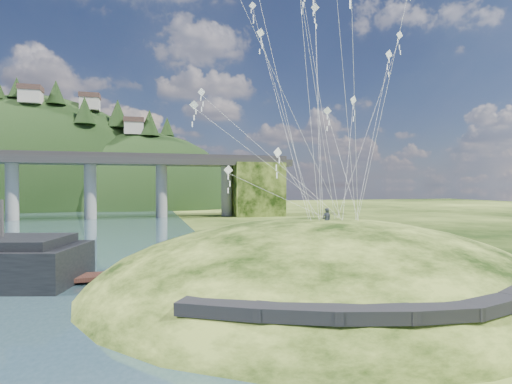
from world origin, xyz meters
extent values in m
plane|color=black|center=(0.00, 0.00, 0.00)|extent=(320.00, 320.00, 0.00)
ellipsoid|color=black|center=(8.00, 2.00, -1.50)|extent=(36.00, 32.00, 13.00)
cube|color=black|center=(-1.50, -8.00, 2.03)|extent=(4.32, 3.62, 0.71)
cube|color=black|center=(1.50, -9.65, 2.09)|extent=(4.10, 2.97, 0.61)
cube|color=black|center=(4.50, -10.65, 2.08)|extent=(3.85, 2.37, 0.62)
cube|color=black|center=(7.50, -11.10, 2.04)|extent=(3.62, 1.83, 0.66)
cube|color=black|center=(10.50, -10.90, 2.05)|extent=(3.82, 2.27, 0.68)
cylinder|color=gray|center=(-32.00, 70.00, 6.50)|extent=(2.60, 2.60, 13.00)
cylinder|color=gray|center=(-16.50, 70.00, 6.50)|extent=(2.60, 2.60, 13.00)
cylinder|color=gray|center=(-1.00, 70.00, 6.50)|extent=(2.60, 2.60, 13.00)
cylinder|color=gray|center=(14.50, 70.00, 6.50)|extent=(2.60, 2.60, 13.00)
cube|color=black|center=(22.00, 70.00, 6.50)|extent=(12.00, 11.00, 13.00)
ellipsoid|color=black|center=(-40.00, 126.00, -6.00)|extent=(96.00, 68.00, 88.00)
ellipsoid|color=black|center=(-5.00, 118.00, -10.00)|extent=(76.00, 56.00, 72.00)
cone|color=black|center=(-42.87, 114.06, 37.88)|extent=(4.97, 4.97, 6.54)
cone|color=black|center=(-31.40, 112.04, 36.68)|extent=(5.83, 5.83, 7.67)
cone|color=black|center=(-22.45, 107.08, 30.58)|extent=(6.47, 6.47, 8.51)
cone|color=black|center=(-13.22, 113.99, 31.23)|extent=(7.13, 7.13, 9.38)
cone|color=black|center=(-3.12, 109.03, 27.87)|extent=(6.56, 6.56, 8.63)
cone|color=black|center=(2.77, 114.63, 27.68)|extent=(4.88, 4.88, 6.42)
cube|color=beige|center=(-38.00, 110.00, 34.28)|extent=(6.00, 5.00, 4.00)
cube|color=#51362E|center=(-38.00, 110.00, 36.98)|extent=(6.40, 5.40, 1.60)
cube|color=beige|center=(-22.00, 116.00, 34.18)|extent=(6.00, 5.00, 4.00)
cube|color=#51362E|center=(-22.00, 116.00, 36.88)|extent=(6.40, 5.40, 1.60)
cube|color=beige|center=(-8.00, 110.00, 25.88)|extent=(6.00, 5.00, 4.00)
cube|color=#51362E|center=(-8.00, 110.00, 28.58)|extent=(6.40, 5.40, 1.60)
cube|color=black|center=(-14.19, 8.17, 3.29)|extent=(8.04, 7.24, 0.68)
cylinder|color=#2D2B2B|center=(-15.28, 8.47, 4.76)|extent=(0.27, 0.27, 3.40)
cube|color=#3E2019|center=(-7.37, 7.54, 0.43)|extent=(13.41, 2.58, 0.33)
cylinder|color=#3E2019|center=(-13.08, 7.33, 0.19)|extent=(0.29, 0.29, 0.95)
cylinder|color=#3E2019|center=(-10.22, 7.44, 0.19)|extent=(0.29, 0.29, 0.95)
cylinder|color=#3E2019|center=(-7.37, 7.54, 0.19)|extent=(0.29, 0.29, 0.95)
cylinder|color=#3E2019|center=(-4.51, 7.64, 0.19)|extent=(0.29, 0.29, 0.95)
cylinder|color=#3E2019|center=(-1.65, 7.75, 0.19)|extent=(0.29, 0.29, 0.95)
imported|color=#23272F|center=(8.10, 1.28, 5.88)|extent=(0.73, 0.57, 1.77)
imported|color=#23272F|center=(8.49, 2.04, 5.76)|extent=(0.75, 0.59, 1.53)
cube|color=white|center=(-0.11, 8.78, 15.58)|extent=(0.59, 0.44, 0.68)
cube|color=white|center=(-0.11, 8.78, 15.08)|extent=(0.09, 0.05, 0.41)
cube|color=white|center=(-0.11, 8.78, 14.59)|extent=(0.09, 0.05, 0.41)
cube|color=white|center=(-0.11, 8.78, 14.09)|extent=(0.09, 0.05, 0.41)
cube|color=white|center=(8.71, 7.40, 23.47)|extent=(0.11, 0.02, 0.48)
cube|color=white|center=(8.71, 7.40, 22.89)|extent=(0.11, 0.02, 0.48)
cube|color=white|center=(3.30, 2.29, 18.64)|extent=(0.65, 0.21, 0.65)
cube|color=white|center=(3.30, 2.29, 18.17)|extent=(0.08, 0.06, 0.38)
cube|color=white|center=(3.30, 2.29, 17.70)|extent=(0.08, 0.06, 0.38)
cube|color=white|center=(3.30, 2.29, 17.23)|extent=(0.08, 0.06, 0.38)
cube|color=white|center=(7.10, -4.04, 18.33)|extent=(0.12, 0.05, 0.51)
cube|color=white|center=(9.31, 6.15, 22.83)|extent=(0.70, 0.29, 0.71)
cube|color=white|center=(9.31, 6.15, 22.31)|extent=(0.10, 0.02, 0.43)
cube|color=white|center=(9.31, 6.15, 21.79)|extent=(0.10, 0.02, 0.43)
cube|color=white|center=(9.31, 6.15, 21.27)|extent=(0.10, 0.02, 0.43)
cube|color=white|center=(15.17, 9.96, 16.02)|extent=(0.84, 0.38, 0.87)
cube|color=white|center=(15.17, 9.96, 15.39)|extent=(0.10, 0.09, 0.52)
cube|color=white|center=(15.17, 9.96, 14.76)|extent=(0.10, 0.09, 0.52)
cube|color=white|center=(15.17, 9.96, 14.13)|extent=(0.10, 0.09, 0.52)
cube|color=white|center=(-1.08, 6.02, 13.90)|extent=(0.71, 0.22, 0.71)
cube|color=white|center=(-1.08, 6.02, 13.39)|extent=(0.09, 0.02, 0.42)
cube|color=white|center=(-1.08, 6.02, 12.87)|extent=(0.09, 0.02, 0.42)
cube|color=white|center=(-1.08, 6.02, 12.36)|extent=(0.09, 0.02, 0.42)
cube|color=white|center=(8.98, 3.01, 13.40)|extent=(0.62, 0.30, 0.64)
cube|color=white|center=(8.98, 3.01, 12.93)|extent=(0.09, 0.03, 0.38)
cube|color=white|center=(8.98, 3.01, 12.46)|extent=(0.09, 0.03, 0.38)
cube|color=white|center=(8.98, 3.01, 11.99)|extent=(0.09, 0.03, 0.38)
cube|color=white|center=(2.51, 10.03, 8.94)|extent=(0.87, 0.20, 0.87)
cube|color=white|center=(2.51, 10.03, 8.32)|extent=(0.11, 0.06, 0.51)
cube|color=white|center=(2.51, 10.03, 7.70)|extent=(0.11, 0.06, 0.51)
cube|color=white|center=(2.51, 10.03, 7.08)|extent=(0.11, 0.06, 0.51)
cube|color=white|center=(15.10, 3.90, 18.63)|extent=(0.76, 0.20, 0.76)
cube|color=white|center=(15.10, 3.90, 18.08)|extent=(0.10, 0.06, 0.44)
cube|color=white|center=(15.10, 3.90, 17.54)|extent=(0.10, 0.06, 0.44)
cube|color=white|center=(15.10, 3.90, 17.00)|extent=(0.10, 0.06, 0.44)
cube|color=white|center=(9.43, 6.52, 23.36)|extent=(0.11, 0.05, 0.50)
cube|color=white|center=(9.43, 6.52, 22.76)|extent=(0.11, 0.05, 0.50)
cube|color=white|center=(16.93, 5.04, 20.85)|extent=(0.71, 0.15, 0.71)
cube|color=white|center=(16.93, 5.04, 20.34)|extent=(0.09, 0.05, 0.41)
cube|color=white|center=(16.93, 5.04, 19.83)|extent=(0.09, 0.05, 0.41)
cube|color=white|center=(16.93, 5.04, 19.33)|extent=(0.09, 0.05, 0.41)
cube|color=white|center=(5.14, 11.25, 24.69)|extent=(0.66, 0.32, 0.70)
cube|color=white|center=(5.14, 11.25, 24.19)|extent=(0.09, 0.04, 0.41)
cube|color=white|center=(5.14, 11.25, 23.69)|extent=(0.09, 0.04, 0.41)
cube|color=white|center=(5.14, 11.25, 23.20)|extent=(0.09, 0.04, 0.41)
cube|color=white|center=(4.27, 1.24, 9.89)|extent=(0.71, 0.35, 0.76)
cube|color=white|center=(4.27, 1.24, 9.35)|extent=(0.09, 0.07, 0.44)
cube|color=white|center=(4.27, 1.24, 8.81)|extent=(0.09, 0.07, 0.44)
cube|color=white|center=(4.27, 1.24, 8.27)|extent=(0.09, 0.07, 0.44)
camera|label=1|loc=(-4.90, -25.69, 7.57)|focal=28.00mm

